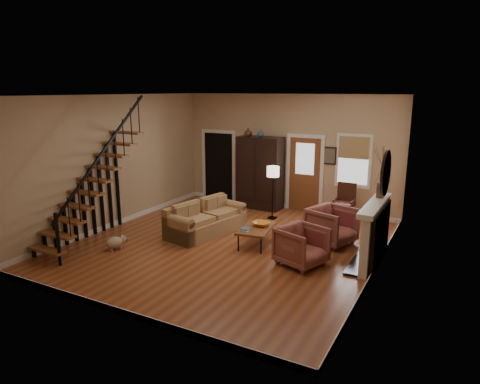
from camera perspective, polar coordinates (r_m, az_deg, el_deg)
The scene contains 15 objects.
room at distance 11.05m, azimuth 0.97°, elevation 3.55°, with size 7.00×7.33×3.30m.
staircase at distance 10.04m, azimuth -19.46°, elevation 2.30°, with size 0.94×2.80×3.20m, color brown, non-canonical shape.
fireplace at distance 8.95m, azimuth 17.74°, elevation -4.57°, with size 0.33×1.95×2.30m.
armoire at distance 12.48m, azimuth 2.70°, elevation 2.57°, with size 1.30×0.60×2.10m, color black, non-canonical shape.
vase_a at distance 12.37m, azimuth 1.08°, elevation 7.99°, with size 0.24×0.24×0.25m, color #4C2619.
vase_b at distance 12.20m, azimuth 2.77°, elevation 7.80°, with size 0.20×0.20×0.21m, color #334C60.
sofa at distance 10.37m, azimuth -4.55°, elevation -3.57°, with size 0.88×2.03×0.76m, color #A27949, non-canonical shape.
coffee_table at distance 9.65m, azimuth 2.18°, elevation -5.92°, with size 0.64×1.10×0.42m, color brown, non-canonical shape.
bowl at distance 9.67m, azimuth 2.85°, elevation -4.26°, with size 0.38×0.38×0.09m, color orange.
books at distance 9.37m, azimuth 0.73°, elevation -4.98°, with size 0.20×0.27×0.05m, color beige, non-canonical shape.
armchair_left at distance 8.64m, azimuth 8.23°, elevation -7.14°, with size 0.84×0.86×0.79m, color maroon.
armchair_right at distance 9.88m, azimuth 12.15°, elevation -4.42°, with size 0.91×0.93×0.85m, color maroon.
floor_lamp at distance 11.49m, azimuth 4.37°, elevation -0.10°, with size 0.33×0.33×1.44m, color black, non-canonical shape.
side_chair at distance 11.57m, azimuth 13.71°, elevation -1.42°, with size 0.54×0.54×1.02m, color #3A1D12, non-canonical shape.
dog at distance 9.77m, azimuth -16.38°, elevation -6.57°, with size 0.25×0.42×0.31m, color tan, non-canonical shape.
Camera 1 is at (4.53, -7.93, 3.42)m, focal length 32.00 mm.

